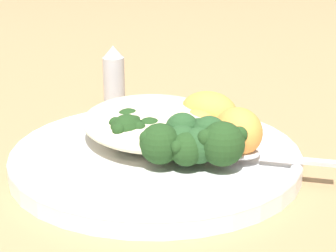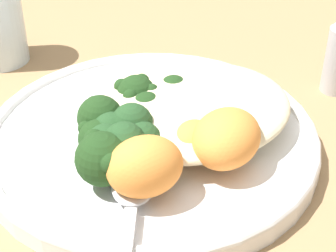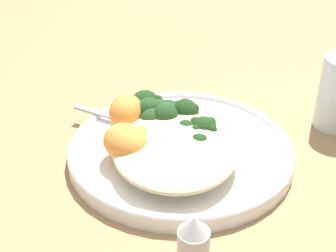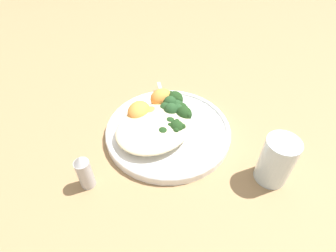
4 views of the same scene
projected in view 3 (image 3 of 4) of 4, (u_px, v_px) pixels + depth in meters
The scene contains 15 objects.
ground_plane at pixel (185, 156), 0.61m from camera, with size 4.00×4.00×0.00m, color #9E7A51.
plate at pixel (181, 149), 0.61m from camera, with size 0.29×0.29×0.02m.
quinoa_mound at pixel (175, 148), 0.56m from camera, with size 0.18×0.15×0.03m, color beige.
broccoli_stalk_0 at pixel (181, 154), 0.56m from camera, with size 0.08×0.09×0.03m.
broccoli_stalk_1 at pixel (191, 146), 0.57m from camera, with size 0.05×0.09×0.03m.
broccoli_stalk_2 at pixel (195, 132), 0.59m from camera, with size 0.04×0.09×0.04m.
broccoli_stalk_3 at pixel (183, 132), 0.60m from camera, with size 0.05×0.08×0.03m.
broccoli_stalk_4 at pixel (176, 119), 0.62m from camera, with size 0.10×0.08×0.04m.
broccoli_stalk_5 at pixel (164, 120), 0.62m from camera, with size 0.11×0.05×0.03m.
broccoli_stalk_6 at pixel (146, 109), 0.64m from camera, with size 0.11×0.05×0.04m.
sweet_potato_chunk_0 at pixel (126, 142), 0.56m from camera, with size 0.06×0.05×0.04m, color orange.
sweet_potato_chunk_1 at pixel (126, 112), 0.62m from camera, with size 0.06×0.05×0.05m, color orange.
sweet_potato_chunk_2 at pixel (142, 138), 0.58m from camera, with size 0.04×0.04×0.03m, color orange.
kale_tuft at pixel (159, 114), 0.62m from camera, with size 0.06×0.06×0.04m.
spoon at pixel (124, 119), 0.64m from camera, with size 0.07×0.11×0.01m.
Camera 3 is at (-0.50, 0.02, 0.35)m, focal length 50.00 mm.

